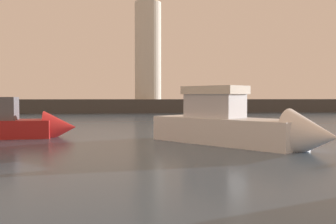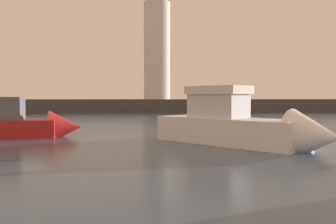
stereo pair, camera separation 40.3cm
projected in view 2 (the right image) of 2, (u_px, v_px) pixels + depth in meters
ground_plane at (159, 127)px, 27.06m from camera, size 220.00×220.00×0.00m
breakwater at (147, 106)px, 52.88m from camera, size 79.09×5.61×1.84m
lighthouse at (157, 44)px, 52.65m from camera, size 3.66×3.66×16.37m
motorboat_0 at (28, 124)px, 20.16m from camera, size 6.06×2.23×2.52m
motorboat_2 at (245, 126)px, 16.62m from camera, size 7.14×8.09×3.05m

